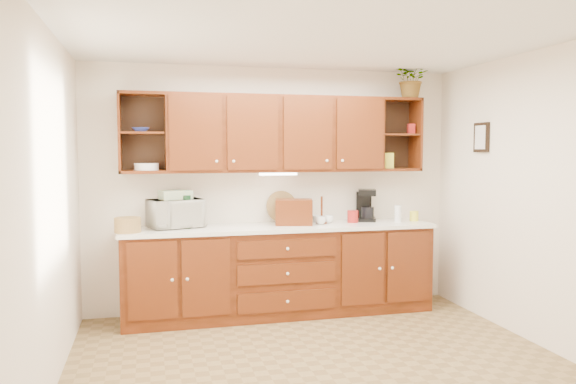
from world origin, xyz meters
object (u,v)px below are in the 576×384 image
bread_box (294,212)px  coffee_maker (366,206)px  microwave (176,213)px  potted_plant (412,79)px

bread_box → coffee_maker: coffee_maker is taller
bread_box → microwave: bearing=-170.7°
bread_box → potted_plant: 1.98m
bread_box → potted_plant: size_ratio=0.91×
microwave → bread_box: microwave is taller
microwave → coffee_maker: 2.07m
coffee_maker → potted_plant: bearing=14.2°
microwave → bread_box: bearing=-22.8°
coffee_maker → potted_plant: size_ratio=0.83×
bread_box → coffee_maker: bearing=22.2°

